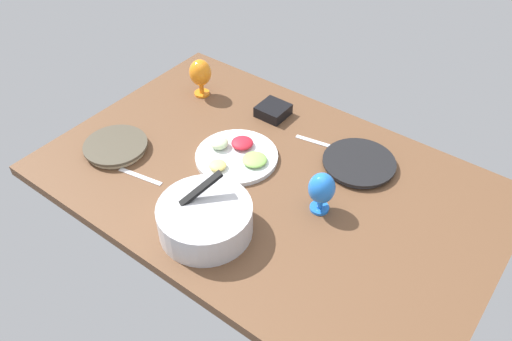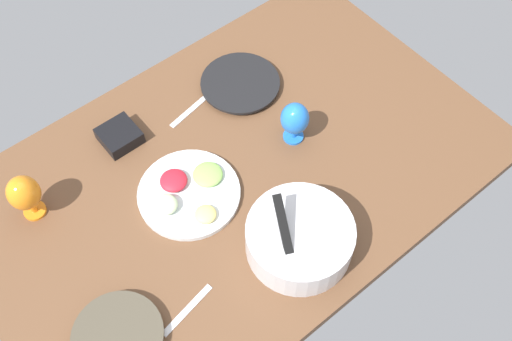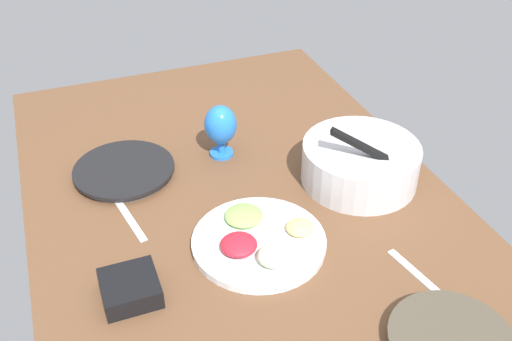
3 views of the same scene
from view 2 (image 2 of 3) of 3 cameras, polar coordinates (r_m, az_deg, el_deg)
ground_plane at (r=187.05cm, az=-1.94°, el=-0.36°), size 160.00×104.00×4.00cm
dinner_plate_left at (r=204.64cm, az=-1.50°, el=8.20°), size 26.76×26.76×2.40cm
dinner_plate_right at (r=165.73cm, az=-12.93°, el=-15.07°), size 24.07×24.07×2.97cm
mixing_bowl at (r=168.02cm, az=4.15°, el=-6.38°), size 30.23×30.23×18.28cm
fruit_platter at (r=180.53cm, az=-6.43°, el=-2.10°), size 30.83×30.83×5.54cm
hurricane_glass_blue at (r=185.41cm, az=3.69°, el=4.84°), size 8.93×8.93×15.31cm
hurricane_glass_orange at (r=181.16cm, az=-21.10°, el=-2.08°), size 9.34×9.34×16.59cm
square_bowl_black at (r=194.56cm, az=-12.82°, el=3.27°), size 11.61×11.61×4.56cm
fork_by_left_plate at (r=199.93cm, az=-6.20°, el=5.75°), size 18.03×5.02×0.60cm
fork_by_right_plate at (r=166.40cm, az=-6.54°, el=-12.98°), size 18.03×4.99×0.60cm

